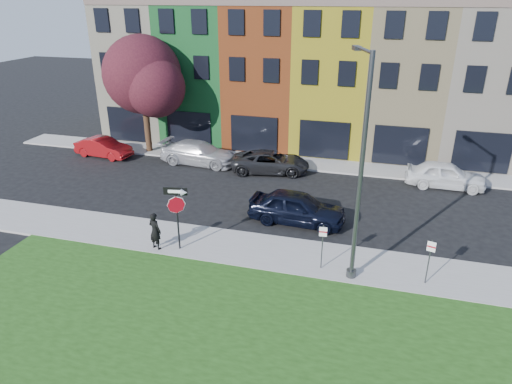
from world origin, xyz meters
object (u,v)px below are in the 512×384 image
(man, at_px, (155,231))
(sedan_near, at_px, (297,208))
(stop_sign, at_px, (176,206))
(street_lamp, at_px, (359,172))

(man, height_order, sedan_near, man)
(stop_sign, distance_m, street_lamp, 7.95)
(man, relative_size, sedan_near, 0.35)
(stop_sign, xyz_separation_m, sedan_near, (4.58, 4.19, -1.43))
(sedan_near, bearing_deg, street_lamp, -140.41)
(man, height_order, street_lamp, street_lamp)
(stop_sign, bearing_deg, sedan_near, 32.58)
(man, bearing_deg, sedan_near, -124.32)
(stop_sign, height_order, street_lamp, street_lamp)
(man, distance_m, street_lamp, 9.35)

